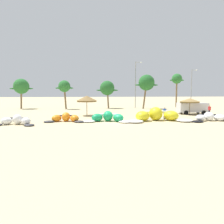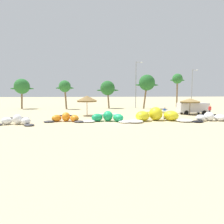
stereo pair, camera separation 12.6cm
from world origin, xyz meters
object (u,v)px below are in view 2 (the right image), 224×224
kite_left (66,118)px  person_near_kites (210,110)px  palm_center_left (147,83)px  palm_center_right (177,80)px  kite_right_of_center (210,118)px  person_by_umbrellas (165,113)px  kite_left_of_center (108,117)px  beach_umbrella_middle (190,101)px  palm_leftmost (22,87)px  kite_far_left (16,121)px  palm_left (65,87)px  kite_center (157,116)px  lamppost_west (136,83)px  lamppost_west_center (192,86)px  parked_van (192,107)px  beach_umbrella_near_van (87,99)px  palm_left_of_gap (108,88)px

kite_left → person_near_kites: (21.24, 3.82, 0.40)m
palm_center_left → palm_center_right: size_ratio=0.92×
kite_right_of_center → person_by_umbrellas: 5.58m
kite_left_of_center → beach_umbrella_middle: (13.76, 6.13, 1.78)m
palm_leftmost → palm_center_right: (35.48, 0.78, 1.79)m
kite_far_left → palm_center_left: bearing=44.0°
palm_left → palm_center_left: 17.60m
palm_left → palm_leftmost: bearing=167.7°
kite_far_left → kite_center: kite_center is taller
lamppost_west → kite_far_left: bearing=-130.0°
kite_right_of_center → lamppost_west_center: (9.50, 22.82, 4.57)m
beach_umbrella_middle → palm_left: 25.11m
kite_right_of_center → palm_leftmost: (-29.49, 22.63, 4.39)m
kite_center → parked_van: size_ratio=1.75×
beach_umbrella_near_van → palm_left_of_gap: bearing=72.3°
lamppost_west_center → beach_umbrella_near_van: bearing=-149.0°
palm_left_of_gap → lamppost_west_center: lamppost_west_center is taller
person_by_umbrellas → kite_left: bearing=-176.1°
kite_right_of_center → palm_left_of_gap: 24.78m
parked_van → palm_center_right: palm_center_right is taller
palm_leftmost → beach_umbrella_middle: bearing=-26.8°
kite_left_of_center → lamppost_west: (8.48, 21.10, 5.28)m
parked_van → palm_leftmost: (-31.35, 14.49, 3.72)m
lamppost_west → person_by_umbrellas: bearing=-92.0°
kite_right_of_center → palm_left_of_gap: size_ratio=0.97×
parked_van → palm_center_right: bearing=74.8°
palm_leftmost → palm_center_left: size_ratio=0.88×
kite_left_of_center → kite_center: (6.23, -0.11, 0.16)m
beach_umbrella_near_van → lamppost_west: bearing=52.3°
kite_center → palm_center_right: bearing=60.8°
kite_left → kite_left_of_center: bearing=-5.9°
kite_right_of_center → beach_umbrella_near_van: bearing=152.8°
beach_umbrella_middle → lamppost_west: 16.26m
person_near_kites → lamppost_west_center: bearing=70.4°
beach_umbrella_near_van → palm_center_left: bearing=42.4°
kite_far_left → palm_left: size_ratio=0.81×
palm_center_right → lamppost_west: 10.40m
beach_umbrella_middle → palm_leftmost: (-30.47, 15.42, 2.54)m
palm_left_of_gap → palm_center_right: bearing=5.2°
kite_left → kite_left_of_center: kite_left_of_center is taller
kite_left → palm_center_left: palm_center_left is taller
beach_umbrella_middle → palm_leftmost: bearing=153.2°
kite_left_of_center → beach_umbrella_near_van: (-2.58, 6.81, 2.10)m
palm_leftmost → lamppost_west: 25.21m
person_near_kites → lamppost_west_center: size_ratio=0.18×
kite_far_left → palm_leftmost: 24.15m
kite_far_left → palm_center_left: (20.51, 19.81, 5.17)m
palm_left_of_gap → lamppost_west: (6.59, 0.30, 1.31)m
kite_left_of_center → parked_van: parked_van is taller
kite_right_of_center → palm_left: palm_left is taller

